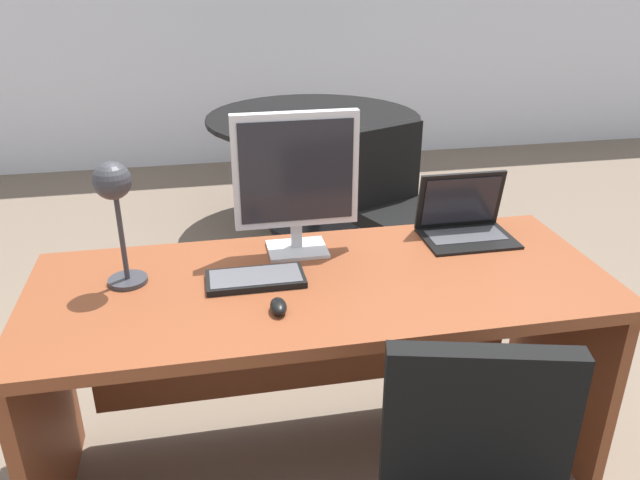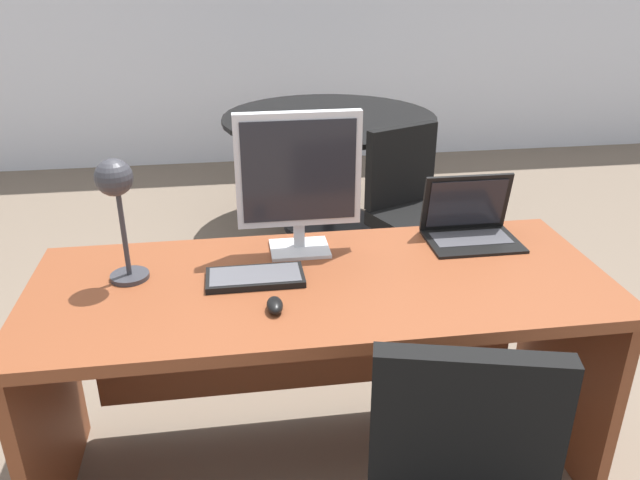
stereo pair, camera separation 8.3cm
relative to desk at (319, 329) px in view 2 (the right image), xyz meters
The scene contains 9 objects.
ground 1.55m from the desk, 90.00° to the left, with size 12.00×12.00×0.00m, color #6B5B4C.
desk is the anchor object (origin of this frame).
monitor 0.51m from the desk, 104.15° to the left, with size 0.41×0.16×0.48m.
laptop 0.66m from the desk, 19.33° to the left, with size 0.32×0.23×0.22m.
keyboard 0.30m from the desk, behind, with size 0.30×0.15×0.02m.
mouse 0.35m from the desk, 126.64° to the right, with size 0.05×0.08×0.04m.
desk_lamp 0.78m from the desk, behind, with size 0.12×0.14×0.40m.
meeting_table 2.13m from the desk, 79.98° to the left, with size 1.35×1.35×0.76m.
meeting_chair_near 1.49m from the desk, 60.52° to the left, with size 0.60×0.62×0.85m.
Camera 2 is at (-0.26, -1.71, 1.69)m, focal length 35.17 mm.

